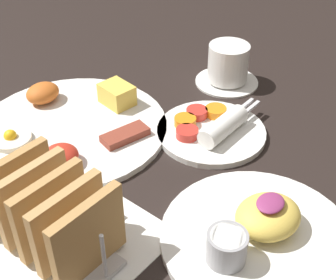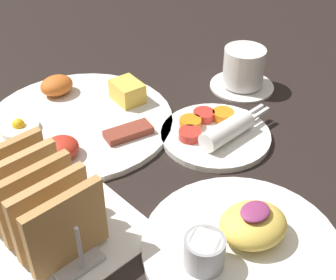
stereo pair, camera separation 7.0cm
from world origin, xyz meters
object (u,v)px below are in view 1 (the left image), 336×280
plate_condiments (212,129)px  coffee_cup (228,66)px  plate_breakfast (72,125)px  toast_rack (52,214)px  plate_foreground (258,233)px

plate_condiments → coffee_cup: coffee_cup is taller
coffee_cup → plate_breakfast: bearing=159.2°
coffee_cup → toast_rack: bearing=-172.5°
plate_foreground → toast_rack: toast_rack is taller
plate_condiments → plate_foreground: size_ratio=0.76×
toast_rack → coffee_cup: (0.47, 0.06, -0.02)m
plate_breakfast → plate_foreground: size_ratio=1.28×
plate_breakfast → plate_condiments: (0.14, -0.19, 0.00)m
plate_foreground → toast_rack: (-0.16, 0.19, 0.04)m
plate_condiments → coffee_cup: (0.16, 0.08, 0.02)m
plate_condiments → coffee_cup: bearing=25.6°
plate_breakfast → toast_rack: 0.25m
plate_foreground → toast_rack: bearing=130.5°
plate_breakfast → plate_foreground: (-0.01, -0.36, 0.01)m
plate_condiments → plate_foreground: 0.23m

